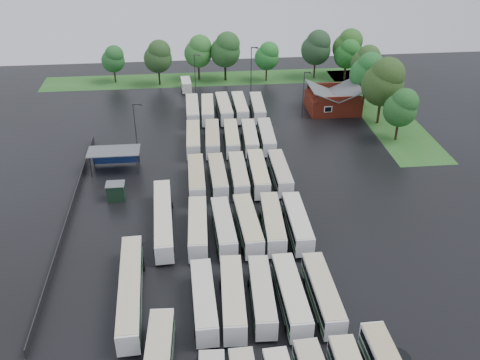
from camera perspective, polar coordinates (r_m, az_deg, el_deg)
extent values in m
plane|color=black|center=(69.81, -0.63, -6.73)|extent=(160.00, 160.00, 0.00)
cube|color=maroon|center=(110.34, 9.87, 8.12)|extent=(10.00, 8.00, 3.40)
cube|color=#4C4F51|center=(108.80, 8.70, 9.38)|extent=(5.07, 8.60, 2.19)
cube|color=#4C4F51|center=(110.12, 11.26, 9.40)|extent=(5.07, 8.60, 2.19)
cube|color=maroon|center=(105.98, 10.51, 8.43)|extent=(9.00, 0.20, 1.20)
cube|color=silver|center=(106.09, 9.38, 7.45)|extent=(1.60, 0.12, 1.20)
cylinder|color=#2D2D30|center=(87.17, -15.65, 1.37)|extent=(0.16, 0.16, 3.40)
cylinder|color=#2D2D30|center=(86.16, -10.94, 1.63)|extent=(0.16, 0.16, 3.40)
cylinder|color=#2D2D30|center=(89.97, -15.37, 2.33)|extent=(0.16, 0.16, 3.40)
cylinder|color=#2D2D30|center=(88.99, -10.81, 2.59)|extent=(0.16, 0.16, 3.40)
cube|color=#4C4F51|center=(87.20, -13.34, 3.04)|extent=(8.20, 4.20, 0.15)
cube|color=navy|center=(89.72, -13.08, 2.49)|extent=(7.60, 0.08, 2.60)
cube|color=black|center=(80.25, -13.09, -1.23)|extent=(2.50, 2.00, 2.50)
cube|color=#4C4F51|center=(79.61, -13.19, -0.42)|extent=(2.70, 2.20, 0.12)
cube|color=#26591E|center=(127.87, -2.48, 10.74)|extent=(80.00, 10.00, 0.01)
cube|color=#26591E|center=(113.99, 14.69, 7.37)|extent=(10.00, 50.00, 0.01)
cube|color=#2D2D30|center=(77.81, -17.74, -3.58)|extent=(0.10, 50.00, 1.20)
cube|color=silver|center=(59.06, -3.88, -12.70)|extent=(2.60, 11.18, 2.55)
cube|color=black|center=(58.72, -3.89, -12.34)|extent=(2.64, 10.74, 0.82)
cube|color=#1B4A21|center=(59.44, -3.86, -13.10)|extent=(2.64, 10.96, 0.56)
cube|color=beige|center=(58.18, -3.92, -11.74)|extent=(2.49, 10.85, 0.11)
cylinder|color=black|center=(57.38, -3.67, -16.03)|extent=(2.36, 0.89, 0.89)
cylinder|color=black|center=(62.57, -3.98, -11.38)|extent=(2.36, 0.89, 0.89)
cube|color=silver|center=(59.19, -0.78, -12.43)|extent=(2.89, 11.58, 2.63)
cube|color=black|center=(58.84, -0.78, -12.05)|extent=(2.92, 11.12, 0.84)
cube|color=#204928|center=(59.58, -0.77, -12.85)|extent=(2.92, 11.35, 0.58)
cube|color=beige|center=(58.28, -0.79, -11.44)|extent=(2.78, 11.23, 0.11)
cylinder|color=black|center=(57.46, -0.42, -15.86)|extent=(2.44, 0.92, 0.92)
cylinder|color=black|center=(62.81, -1.08, -11.09)|extent=(2.44, 0.92, 0.92)
cube|color=silver|center=(59.62, 2.35, -12.20)|extent=(2.76, 11.02, 2.50)
cube|color=black|center=(59.29, 2.36, -11.84)|extent=(2.79, 10.58, 0.80)
cube|color=#1C4B26|center=(59.99, 2.34, -12.59)|extent=(2.80, 10.80, 0.55)
cube|color=beige|center=(58.76, 2.38, -11.26)|extent=(2.65, 10.69, 0.11)
cylinder|color=black|center=(57.98, 2.82, -15.41)|extent=(2.32, 0.87, 0.87)
cylinder|color=black|center=(63.05, 1.88, -10.94)|extent=(2.32, 0.87, 0.87)
cube|color=silver|center=(59.70, 5.46, -12.15)|extent=(2.52, 11.54, 2.64)
cube|color=black|center=(59.36, 5.48, -11.77)|extent=(2.57, 11.08, 0.84)
cube|color=#224F2B|center=(60.09, 5.43, -12.56)|extent=(2.56, 11.31, 0.58)
cube|color=beige|center=(58.80, 5.52, -11.16)|extent=(2.42, 11.19, 0.12)
cylinder|color=black|center=(58.00, 6.09, -15.53)|extent=(2.45, 0.92, 0.92)
cylinder|color=black|center=(63.28, 4.77, -10.84)|extent=(2.45, 0.92, 0.92)
cube|color=silver|center=(60.38, 8.82, -11.88)|extent=(2.42, 11.33, 2.59)
cube|color=black|center=(60.04, 8.85, -11.51)|extent=(2.47, 10.88, 0.83)
cube|color=#1F4F27|center=(60.76, 8.77, -12.29)|extent=(2.46, 11.10, 0.57)
cube|color=#C1B38E|center=(59.51, 8.92, -10.91)|extent=(2.32, 10.99, 0.11)
cylinder|color=black|center=(58.73, 9.57, -15.15)|extent=(2.41, 0.91, 0.91)
cylinder|color=black|center=(63.86, 7.95, -10.63)|extent=(2.41, 0.91, 0.91)
cube|color=silver|center=(69.80, -4.52, -5.10)|extent=(2.72, 11.46, 2.61)
cube|color=black|center=(69.51, -4.53, -4.74)|extent=(2.76, 11.00, 0.84)
cube|color=#1C5223|center=(70.13, -4.50, -5.48)|extent=(2.76, 11.23, 0.57)
cube|color=beige|center=(69.04, -4.56, -4.17)|extent=(2.61, 11.11, 0.11)
cylinder|color=black|center=(67.62, -4.37, -7.76)|extent=(2.42, 0.91, 0.91)
cylinder|color=black|center=(73.55, -4.58, -4.32)|extent=(2.42, 0.91, 0.91)
cube|color=silver|center=(69.82, -1.75, -5.04)|extent=(2.73, 11.15, 2.54)
cube|color=black|center=(69.54, -1.76, -4.70)|extent=(2.77, 10.71, 0.81)
cube|color=#194D22|center=(70.14, -1.74, -5.42)|extent=(2.77, 10.93, 0.56)
cube|color=beige|center=(69.08, -1.77, -4.15)|extent=(2.63, 10.82, 0.11)
cylinder|color=black|center=(67.71, -1.50, -7.62)|extent=(2.35, 0.89, 0.89)
cylinder|color=black|center=(73.46, -1.95, -4.29)|extent=(2.35, 0.89, 0.89)
cube|color=silver|center=(70.08, 0.84, -4.82)|extent=(2.90, 11.58, 2.63)
cube|color=black|center=(69.79, 0.84, -4.46)|extent=(2.94, 11.13, 0.84)
cube|color=#1A4C22|center=(70.41, 0.83, -5.21)|extent=(2.94, 11.35, 0.58)
cube|color=#C1B586|center=(69.32, 0.85, -3.89)|extent=(2.79, 11.23, 0.11)
cylinder|color=black|center=(67.90, 1.19, -7.48)|extent=(2.44, 0.92, 0.92)
cylinder|color=black|center=(73.84, 0.50, -4.06)|extent=(2.44, 0.92, 0.92)
cube|color=silver|center=(70.53, 3.49, -4.62)|extent=(3.00, 11.66, 2.65)
cube|color=black|center=(70.23, 3.50, -4.27)|extent=(3.04, 11.20, 0.85)
cube|color=#14481D|center=(70.86, 3.48, -5.01)|extent=(3.04, 11.43, 0.58)
cube|color=#BFB28B|center=(69.77, 3.52, -3.69)|extent=(2.89, 11.31, 0.12)
cylinder|color=black|center=(68.34, 3.94, -7.27)|extent=(2.45, 0.92, 0.92)
cylinder|color=black|center=(74.29, 3.02, -3.87)|extent=(2.45, 0.92, 0.92)
cube|color=silver|center=(70.91, 6.12, -4.56)|extent=(2.55, 11.45, 2.62)
cube|color=black|center=(70.62, 6.14, -4.21)|extent=(2.60, 11.00, 0.84)
cube|color=#1A4523|center=(71.24, 6.09, -4.95)|extent=(2.59, 11.22, 0.58)
cube|color=beige|center=(70.16, 6.18, -3.65)|extent=(2.45, 11.11, 0.11)
cylinder|color=black|center=(68.77, 6.66, -7.16)|extent=(2.43, 0.91, 0.91)
cylinder|color=black|center=(74.60, 5.52, -3.83)|extent=(2.43, 0.91, 0.91)
cube|color=silver|center=(80.96, -4.66, 0.19)|extent=(2.37, 11.28, 2.58)
cube|color=black|center=(80.70, -4.68, 0.51)|extent=(2.42, 10.83, 0.83)
cube|color=#1B5227|center=(81.24, -4.65, -0.16)|extent=(2.42, 11.05, 0.57)
cube|color=tan|center=(80.31, -4.70, 1.02)|extent=(2.27, 10.94, 0.11)
cylinder|color=black|center=(78.50, -4.54, -1.92)|extent=(2.40, 0.90, 0.90)
cylinder|color=black|center=(84.74, -4.71, 0.62)|extent=(2.40, 0.90, 0.90)
cube|color=silver|center=(81.41, -2.38, 0.40)|extent=(2.49, 10.93, 2.49)
cube|color=black|center=(81.17, -2.39, 0.71)|extent=(2.54, 10.49, 0.80)
cube|color=#1C4925|center=(81.68, -2.37, 0.06)|extent=(2.53, 10.71, 0.55)
cube|color=tan|center=(80.79, -2.40, 1.20)|extent=(2.39, 10.60, 0.11)
cylinder|color=black|center=(79.04, -2.19, -1.62)|extent=(2.31, 0.87, 0.87)
cylinder|color=black|center=(85.06, -2.52, 0.81)|extent=(2.31, 0.87, 0.87)
cube|color=silver|center=(81.55, -0.15, 0.51)|extent=(2.40, 11.16, 2.55)
cube|color=black|center=(81.31, -0.15, 0.83)|extent=(2.45, 10.71, 0.82)
cube|color=#1B4624|center=(81.83, -0.15, 0.17)|extent=(2.44, 10.93, 0.56)
cube|color=#BEB691|center=(80.92, -0.15, 1.33)|extent=(2.30, 10.82, 0.11)
cylinder|color=black|center=(79.13, 0.11, -1.55)|extent=(2.37, 0.89, 0.89)
cylinder|color=black|center=(85.28, -0.39, 0.93)|extent=(2.37, 0.89, 0.89)
cube|color=silver|center=(81.99, 1.97, 0.71)|extent=(2.60, 11.51, 2.63)
cube|color=black|center=(81.74, 1.97, 1.03)|extent=(2.65, 11.05, 0.84)
cube|color=#234728|center=(82.28, 1.96, 0.35)|extent=(2.65, 11.28, 0.58)
cube|color=beige|center=(81.34, 1.98, 1.54)|extent=(2.50, 11.16, 0.11)
cylinder|color=black|center=(79.51, 2.30, -1.40)|extent=(2.44, 0.92, 0.92)
cylinder|color=black|center=(85.81, 1.63, 1.12)|extent=(2.44, 0.92, 0.92)
cube|color=silver|center=(82.57, 4.28, 0.80)|extent=(2.31, 11.02, 2.53)
cube|color=black|center=(82.33, 4.30, 1.11)|extent=(2.37, 10.58, 0.81)
cube|color=#254A2B|center=(82.84, 4.27, 0.47)|extent=(2.36, 10.80, 0.56)
cube|color=#B7AC97|center=(81.95, 4.32, 1.60)|extent=(2.22, 10.69, 0.11)
cylinder|color=black|center=(80.20, 4.67, -1.20)|extent=(2.34, 0.88, 0.88)
cylinder|color=black|center=(86.22, 3.86, 1.19)|extent=(2.34, 0.88, 0.88)
cube|color=silver|center=(93.42, -5.00, 4.36)|extent=(2.51, 11.00, 2.51)
cube|color=black|center=(93.21, -5.01, 4.64)|extent=(2.56, 10.56, 0.80)
cube|color=#26512E|center=(93.66, -4.98, 4.06)|extent=(2.56, 10.78, 0.55)
cube|color=#CABD8B|center=(92.88, -5.03, 5.09)|extent=(2.42, 10.67, 0.11)
cylinder|color=black|center=(90.82, -4.90, 2.71)|extent=(2.33, 0.88, 0.88)
cylinder|color=black|center=(97.13, -5.02, 4.57)|extent=(2.33, 0.88, 0.88)
cube|color=silver|center=(93.26, -2.95, 4.43)|extent=(2.83, 11.36, 2.58)
cube|color=black|center=(93.05, -2.96, 4.71)|extent=(2.87, 10.91, 0.83)
cube|color=#23472A|center=(93.51, -2.94, 4.11)|extent=(2.87, 11.13, 0.57)
cube|color=tan|center=(92.70, -2.97, 5.18)|extent=(2.72, 11.01, 0.11)
cylinder|color=black|center=(90.60, -2.80, 2.72)|extent=(2.39, 0.90, 0.90)
cylinder|color=black|center=(97.07, -3.06, 4.64)|extent=(2.39, 0.90, 0.90)
cube|color=silver|center=(93.36, -0.90, 4.48)|extent=(2.72, 11.21, 2.55)
cube|color=black|center=(93.14, -0.91, 4.76)|extent=(2.76, 10.76, 0.82)
cube|color=#15411C|center=(93.60, -0.90, 4.17)|extent=(2.76, 10.99, 0.56)
cube|color=beige|center=(92.80, -0.91, 5.22)|extent=(2.61, 10.87, 0.11)
cylinder|color=black|center=(90.73, -0.70, 2.80)|extent=(2.37, 0.89, 0.89)
cylinder|color=black|center=(97.11, -1.09, 4.69)|extent=(2.37, 0.89, 0.89)
cube|color=silver|center=(93.54, 1.06, 4.51)|extent=(2.72, 11.05, 2.51)
cube|color=black|center=(93.33, 1.06, 4.79)|extent=(2.76, 10.61, 0.80)
cube|color=#1A5221|center=(93.78, 1.05, 4.21)|extent=(2.76, 10.83, 0.55)
cube|color=beige|center=(93.00, 1.07, 5.24)|extent=(2.62, 10.72, 0.11)
cylinder|color=black|center=(90.96, 1.31, 2.86)|extent=(2.33, 0.88, 0.88)
cylinder|color=black|center=(97.23, 0.80, 4.72)|extent=(2.33, 0.88, 0.88)
cube|color=silver|center=(94.11, 2.84, 4.64)|extent=(2.72, 11.04, 2.51)
cube|color=black|center=(93.90, 2.85, 4.92)|extent=(2.76, 10.60, 0.80)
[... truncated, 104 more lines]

